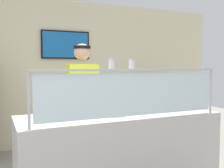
{
  "coord_description": "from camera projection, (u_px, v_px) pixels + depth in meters",
  "views": [
    {
      "loc": [
        -0.16,
        -2.18,
        1.48
      ],
      "look_at": [
        1.02,
        0.42,
        1.28
      ],
      "focal_mm": 42.25,
      "sensor_mm": 36.0,
      "label": 1
    }
  ],
  "objects": [
    {
      "name": "shop_rear_unit",
      "position": [
        66.0,
        72.0,
        4.98
      ],
      "size": [
        6.58,
        0.13,
        2.7
      ],
      "color": "beige",
      "rests_on": "ground"
    },
    {
      "name": "serving_counter",
      "position": [
        119.0,
        157.0,
        2.92
      ],
      "size": [
        2.18,
        0.77,
        0.95
      ],
      "primitive_type": "cube",
      "color": "#BCB7B2",
      "rests_on": "ground"
    },
    {
      "name": "sneeze_guard",
      "position": [
        134.0,
        88.0,
        2.57
      ],
      "size": [
        2.0,
        0.06,
        0.5
      ],
      "color": "#B2B5BC",
      "rests_on": "serving_counter"
    },
    {
      "name": "pizza_tray",
      "position": [
        111.0,
        112.0,
        2.9
      ],
      "size": [
        0.44,
        0.44,
        0.04
      ],
      "color": "#9EA0A8",
      "rests_on": "serving_counter"
    },
    {
      "name": "pizza_server",
      "position": [
        114.0,
        110.0,
        2.89
      ],
      "size": [
        0.11,
        0.29,
        0.01
      ],
      "primitive_type": "cube",
      "rotation": [
        0.0,
        0.0,
        -0.13
      ],
      "color": "#ADAFB7",
      "rests_on": "pizza_tray"
    },
    {
      "name": "parmesan_shaker",
      "position": [
        112.0,
        64.0,
        2.45
      ],
      "size": [
        0.06,
        0.06,
        0.1
      ],
      "color": "white",
      "rests_on": "sneeze_guard"
    },
    {
      "name": "pepper_flake_shaker",
      "position": [
        132.0,
        64.0,
        2.54
      ],
      "size": [
        0.06,
        0.06,
        0.1
      ],
      "color": "white",
      "rests_on": "sneeze_guard"
    },
    {
      "name": "worker_figure",
      "position": [
        83.0,
        103.0,
        3.38
      ],
      "size": [
        0.41,
        0.5,
        1.76
      ],
      "color": "#23232D",
      "rests_on": "ground"
    },
    {
      "name": "prep_shelf",
      "position": [
        163.0,
        117.0,
        5.36
      ],
      "size": [
        0.7,
        0.55,
        0.87
      ],
      "primitive_type": "cube",
      "color": "#B7BABF",
      "rests_on": "ground"
    },
    {
      "name": "pizza_box_stack",
      "position": [
        163.0,
        90.0,
        5.33
      ],
      "size": [
        0.5,
        0.49,
        0.22
      ],
      "color": "tan",
      "rests_on": "prep_shelf"
    }
  ]
}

